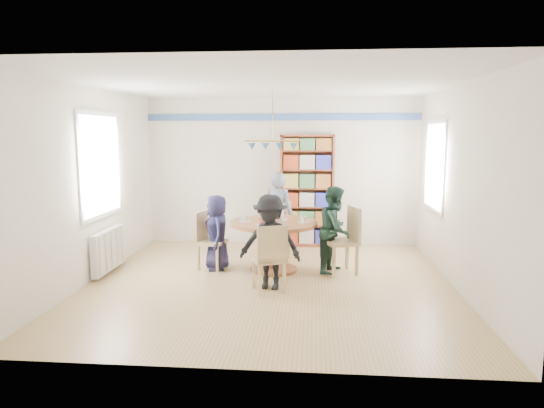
# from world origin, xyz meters

# --- Properties ---
(ground) EXTENTS (5.00, 5.00, 0.00)m
(ground) POSITION_xyz_m (0.00, 0.00, 0.00)
(ground) COLOR tan
(room_shell) EXTENTS (5.00, 5.00, 5.00)m
(room_shell) POSITION_xyz_m (-0.26, 0.87, 1.65)
(room_shell) COLOR white
(room_shell) RESTS_ON ground
(radiator) EXTENTS (0.12, 1.00, 0.60)m
(radiator) POSITION_xyz_m (-2.42, 0.30, 0.35)
(radiator) COLOR silver
(radiator) RESTS_ON ground
(dining_table) EXTENTS (1.30, 1.30, 0.75)m
(dining_table) POSITION_xyz_m (0.01, 0.63, 0.56)
(dining_table) COLOR brown
(dining_table) RESTS_ON ground
(chair_left) EXTENTS (0.47, 0.47, 0.88)m
(chair_left) POSITION_xyz_m (-1.01, 0.68, 0.48)
(chair_left) COLOR tan
(chair_left) RESTS_ON ground
(chair_right) EXTENTS (0.56, 0.56, 0.99)m
(chair_right) POSITION_xyz_m (1.08, 0.60, 0.55)
(chair_right) COLOR tan
(chair_right) RESTS_ON ground
(chair_far) EXTENTS (0.42, 0.42, 0.91)m
(chair_far) POSITION_xyz_m (0.02, 1.66, 0.50)
(chair_far) COLOR tan
(chair_far) RESTS_ON ground
(chair_near) EXTENTS (0.51, 0.51, 0.90)m
(chair_near) POSITION_xyz_m (0.05, -0.40, 0.50)
(chair_near) COLOR tan
(chair_near) RESTS_ON ground
(person_left) EXTENTS (0.54, 0.65, 1.14)m
(person_left) POSITION_xyz_m (-0.86, 0.65, 0.57)
(person_left) COLOR #181834
(person_left) RESTS_ON ground
(person_right) EXTENTS (0.66, 0.75, 1.29)m
(person_right) POSITION_xyz_m (0.92, 0.64, 0.65)
(person_right) COLOR #172F24
(person_right) RESTS_ON ground
(person_far) EXTENTS (0.59, 0.47, 1.43)m
(person_far) POSITION_xyz_m (0.01, 1.54, 0.71)
(person_far) COLOR gray
(person_far) RESTS_ON ground
(person_near) EXTENTS (0.88, 0.58, 1.26)m
(person_near) POSITION_xyz_m (0.03, -0.23, 0.63)
(person_near) COLOR black
(person_near) RESTS_ON ground
(bookshelf) EXTENTS (0.97, 0.29, 2.04)m
(bookshelf) POSITION_xyz_m (0.48, 2.34, 1.00)
(bookshelf) COLOR brown
(bookshelf) RESTS_ON ground
(tableware) EXTENTS (1.06, 1.06, 0.28)m
(tableware) POSITION_xyz_m (-0.01, 0.65, 0.81)
(tableware) COLOR white
(tableware) RESTS_ON dining_table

